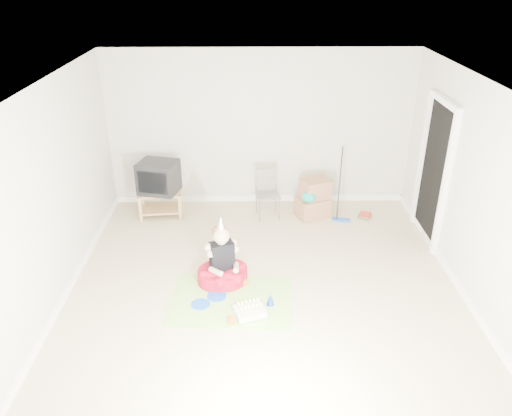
{
  "coord_description": "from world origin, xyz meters",
  "views": [
    {
      "loc": [
        -0.19,
        -5.4,
        3.79
      ],
      "look_at": [
        -0.1,
        0.4,
        0.9
      ],
      "focal_mm": 35.0,
      "sensor_mm": 36.0,
      "label": 1
    }
  ],
  "objects_px": {
    "folding_chair": "(268,195)",
    "birthday_cake": "(250,312)",
    "tv_stand": "(161,201)",
    "crt_tv": "(159,177)",
    "cardboard_boxes": "(313,199)",
    "seated_woman": "(222,268)"
  },
  "relations": [
    {
      "from": "birthday_cake",
      "to": "cardboard_boxes",
      "type": "bearing_deg",
      "value": 67.69
    },
    {
      "from": "folding_chair",
      "to": "cardboard_boxes",
      "type": "distance_m",
      "value": 0.75
    },
    {
      "from": "seated_woman",
      "to": "birthday_cake",
      "type": "xyz_separation_m",
      "value": [
        0.35,
        -0.72,
        -0.16
      ]
    },
    {
      "from": "cardboard_boxes",
      "to": "birthday_cake",
      "type": "relative_size",
      "value": 1.54
    },
    {
      "from": "folding_chair",
      "to": "birthday_cake",
      "type": "relative_size",
      "value": 1.94
    },
    {
      "from": "folding_chair",
      "to": "seated_woman",
      "type": "relative_size",
      "value": 0.84
    },
    {
      "from": "tv_stand",
      "to": "cardboard_boxes",
      "type": "relative_size",
      "value": 1.13
    },
    {
      "from": "tv_stand",
      "to": "birthday_cake",
      "type": "xyz_separation_m",
      "value": [
        1.44,
        -2.63,
        -0.21
      ]
    },
    {
      "from": "crt_tv",
      "to": "seated_woman",
      "type": "bearing_deg",
      "value": -46.07
    },
    {
      "from": "crt_tv",
      "to": "birthday_cake",
      "type": "height_order",
      "value": "crt_tv"
    },
    {
      "from": "folding_chair",
      "to": "birthday_cake",
      "type": "distance_m",
      "value": 2.59
    },
    {
      "from": "tv_stand",
      "to": "cardboard_boxes",
      "type": "height_order",
      "value": "cardboard_boxes"
    },
    {
      "from": "seated_woman",
      "to": "birthday_cake",
      "type": "bearing_deg",
      "value": -64.01
    },
    {
      "from": "tv_stand",
      "to": "birthday_cake",
      "type": "height_order",
      "value": "tv_stand"
    },
    {
      "from": "crt_tv",
      "to": "seated_woman",
      "type": "xyz_separation_m",
      "value": [
        1.09,
        -1.91,
        -0.48
      ]
    },
    {
      "from": "crt_tv",
      "to": "birthday_cake",
      "type": "relative_size",
      "value": 1.43
    },
    {
      "from": "tv_stand",
      "to": "cardboard_boxes",
      "type": "bearing_deg",
      "value": -1.49
    },
    {
      "from": "tv_stand",
      "to": "folding_chair",
      "type": "distance_m",
      "value": 1.76
    },
    {
      "from": "tv_stand",
      "to": "crt_tv",
      "type": "xyz_separation_m",
      "value": [
        -0.0,
        0.0,
        0.43
      ]
    },
    {
      "from": "cardboard_boxes",
      "to": "tv_stand",
      "type": "bearing_deg",
      "value": 178.51
    },
    {
      "from": "tv_stand",
      "to": "seated_woman",
      "type": "height_order",
      "value": "seated_woman"
    },
    {
      "from": "folding_chair",
      "to": "birthday_cake",
      "type": "xyz_separation_m",
      "value": [
        -0.31,
        -2.55,
        -0.34
      ]
    }
  ]
}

